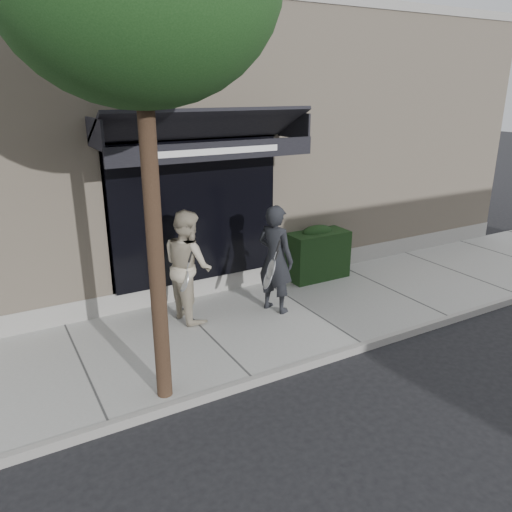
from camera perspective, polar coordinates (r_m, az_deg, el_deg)
ground at (r=9.32m, az=5.81°, el=-6.63°), size 80.00×80.00×0.00m
sidewalk at (r=9.29m, az=5.82°, el=-6.30°), size 20.00×3.00×0.12m
curb at (r=8.22m, az=12.14°, el=-10.11°), size 20.00×0.10×0.14m
building_facade at (r=12.84m, az=-6.95°, el=13.04°), size 14.30×8.04×5.64m
hedge at (r=10.62m, az=6.91°, el=0.37°), size 1.30×0.70×1.14m
pedestrian_front at (r=8.81m, az=2.22°, el=-0.37°), size 0.81×0.92×1.95m
pedestrian_back at (r=8.60m, az=-7.78°, el=-1.06°), size 0.82×1.01×1.94m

